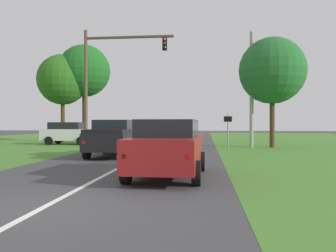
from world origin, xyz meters
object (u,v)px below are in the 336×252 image
keep_moving_sign (228,127)px  extra_tree_1 (84,71)px  pickup_truck_lead (115,138)px  traffic_light (106,71)px  crossing_suv_far (68,133)px  red_suv_near (168,146)px  extra_tree_2 (63,80)px  oak_tree_right (272,71)px  utility_pole_right (252,90)px

keep_moving_sign → extra_tree_1: (-12.81, 8.55, 5.11)m
pickup_truck_lead → extra_tree_1: size_ratio=0.57×
keep_moving_sign → traffic_light: bearing=169.3°
traffic_light → extra_tree_1: (-4.13, 6.91, 1.09)m
crossing_suv_far → red_suv_near: bearing=-58.4°
red_suv_near → keep_moving_sign: (2.72, 11.77, 0.52)m
pickup_truck_lead → keep_moving_sign: 8.16m
pickup_truck_lead → crossing_suv_far: size_ratio=1.20×
keep_moving_sign → extra_tree_1: 16.22m
keep_moving_sign → extra_tree_2: bearing=151.8°
red_suv_near → oak_tree_right: size_ratio=0.63×
red_suv_near → utility_pole_right: utility_pole_right is taller
red_suv_near → crossing_suv_far: 19.01m
extra_tree_2 → keep_moving_sign: bearing=-28.2°
pickup_truck_lead → extra_tree_1: (-6.55, 13.75, 5.65)m
red_suv_near → oak_tree_right: 16.14m
traffic_light → oak_tree_right: 12.02m
keep_moving_sign → crossing_suv_far: keep_moving_sign is taller
crossing_suv_far → extra_tree_2: 6.21m
oak_tree_right → crossing_suv_far: oak_tree_right is taller
traffic_light → utility_pole_right: size_ratio=1.03×
extra_tree_1 → keep_moving_sign: bearing=-33.7°
extra_tree_2 → red_suv_near: bearing=-58.8°
crossing_suv_far → extra_tree_2: size_ratio=0.53×
utility_pole_right → extra_tree_2: 17.38m
traffic_light → extra_tree_1: bearing=120.9°
crossing_suv_far → utility_pole_right: size_ratio=0.52×
pickup_truck_lead → traffic_light: traffic_light is taller
traffic_light → keep_moving_sign: bearing=-10.7°
pickup_truck_lead → utility_pole_right: size_ratio=0.62×
red_suv_near → traffic_light: 15.37m
traffic_light → extra_tree_2: size_ratio=1.06×
keep_moving_sign → crossing_suv_far: size_ratio=0.55×
extra_tree_2 → utility_pole_right: bearing=-18.1°
utility_pole_right → extra_tree_1: size_ratio=0.92×
traffic_light → utility_pole_right: (10.53, 0.82, -1.37)m
crossing_suv_far → extra_tree_2: bearing=119.3°
pickup_truck_lead → oak_tree_right: bearing=38.8°
traffic_light → crossing_suv_far: size_ratio=1.99×
pickup_truck_lead → keep_moving_sign: bearing=39.7°
red_suv_near → pickup_truck_lead: size_ratio=0.96×
utility_pole_right → extra_tree_2: bearing=161.9°
pickup_truck_lead → extra_tree_1: bearing=115.5°
traffic_light → extra_tree_2: traffic_light is taller
traffic_light → extra_tree_1: size_ratio=0.94×
red_suv_near → keep_moving_sign: keep_moving_sign is taller
pickup_truck_lead → crossing_suv_far: pickup_truck_lead is taller
keep_moving_sign → crossing_suv_far: bearing=160.8°
red_suv_near → crossing_suv_far: (-9.96, 16.19, -0.05)m
red_suv_near → pickup_truck_lead: bearing=118.3°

